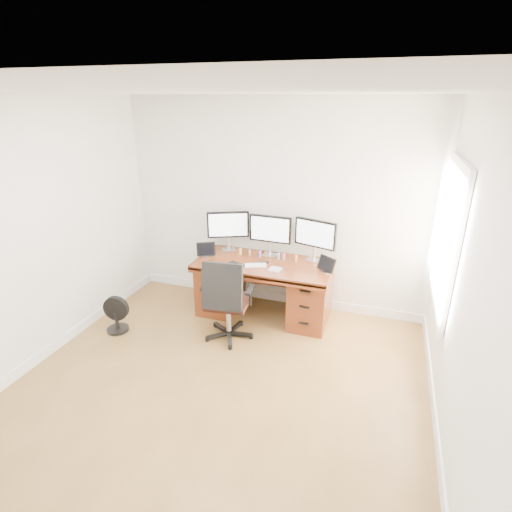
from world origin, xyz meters
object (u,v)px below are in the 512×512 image
(office_chair, at_px, (227,313))
(keyboard, at_px, (256,265))
(monitor_center, at_px, (270,230))
(desk, at_px, (264,286))
(floor_fan, at_px, (116,315))

(office_chair, distance_m, keyboard, 0.69)
(office_chair, height_order, monitor_center, monitor_center)
(desk, distance_m, office_chair, 0.73)
(office_chair, relative_size, keyboard, 3.90)
(desk, bearing_deg, monitor_center, 90.01)
(floor_fan, bearing_deg, desk, 21.84)
(desk, relative_size, floor_fan, 3.76)
(keyboard, bearing_deg, office_chair, -129.96)
(monitor_center, xyz_separation_m, keyboard, (-0.06, -0.40, -0.33))
(floor_fan, relative_size, monitor_center, 0.82)
(floor_fan, height_order, monitor_center, monitor_center)
(office_chair, bearing_deg, desk, 64.48)
(office_chair, bearing_deg, keyboard, 64.82)
(desk, relative_size, monitor_center, 3.09)
(office_chair, relative_size, monitor_center, 1.87)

